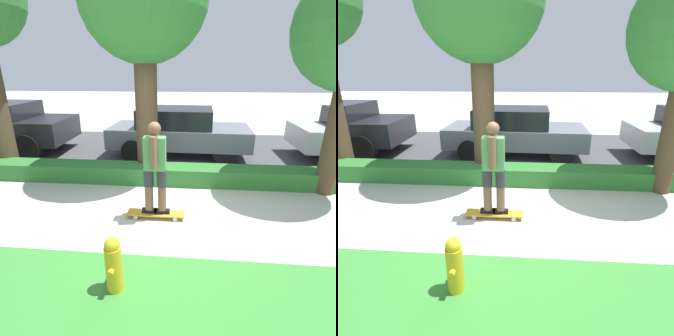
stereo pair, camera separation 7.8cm
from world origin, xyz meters
The scene contains 8 objects.
ground_plane centered at (0.00, 0.00, 0.00)m, with size 60.00×60.00×0.00m, color #BCB7AD.
street_asphalt centered at (0.00, 4.20, 0.00)m, with size 18.21×5.00×0.01m.
hedge_row centered at (0.00, 1.60, 0.20)m, with size 18.21×0.60×0.39m.
skateboard centered at (-0.27, 0.03, 0.08)m, with size 1.00×0.24×0.09m.
skater_person centered at (-0.27, 0.03, 0.94)m, with size 0.48×0.41×1.58m.
parked_car_front centered at (-5.63, 3.68, 0.82)m, with size 4.30×2.01×1.53m.
parked_car_middle centered at (-0.09, 3.78, 0.73)m, with size 4.14×1.88×1.40m.
fire_hydrant centered at (-0.52, -1.61, 0.36)m, with size 0.19×0.31×0.71m.
Camera 1 is at (0.31, -3.94, 2.40)m, focal length 28.00 mm.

